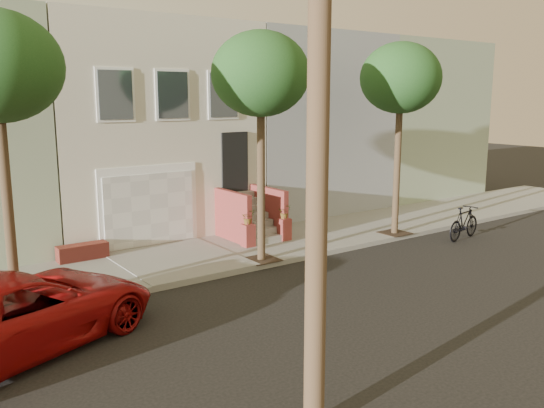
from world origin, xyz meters
TOP-DOWN VIEW (x-y plane):
  - ground at (0.00, 0.00)m, footprint 90.00×90.00m
  - sidewalk at (0.00, 5.35)m, footprint 40.00×3.70m
  - house_row at (0.00, 11.19)m, footprint 33.10×11.70m
  - tree_mid at (1.00, 3.90)m, footprint 2.70×2.57m
  - tree_right at (6.50, 3.90)m, footprint 2.70×2.57m
  - pickup_truck at (-5.81, 2.02)m, footprint 5.92×4.32m
  - motorcycle at (8.18, 2.38)m, footprint 1.94×0.82m

SIDE VIEW (x-z plane):
  - ground at x=0.00m, z-range 0.00..0.00m
  - sidewalk at x=0.00m, z-range 0.00..0.15m
  - motorcycle at x=8.18m, z-range 0.00..1.13m
  - pickup_truck at x=-5.81m, z-range 0.00..1.50m
  - house_row at x=0.00m, z-range 0.14..7.14m
  - tree_mid at x=1.00m, z-range 2.11..8.41m
  - tree_right at x=6.50m, z-range 2.11..8.41m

